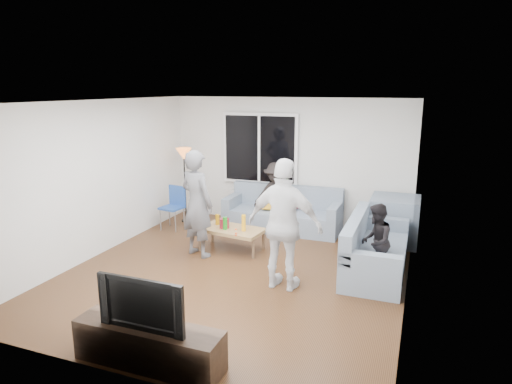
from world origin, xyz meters
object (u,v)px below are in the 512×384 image
at_px(coffee_table, 232,239).
at_px(spectator_right, 376,241).
at_px(tv_console, 149,345).
at_px(television, 146,301).
at_px(floor_lamp, 185,186).
at_px(sofa_back_section, 282,209).
at_px(side_chair, 172,208).
at_px(player_right, 285,225).
at_px(spectator_back, 276,196).
at_px(sofa_right_section, 377,245).
at_px(player_left, 197,204).

distance_m(coffee_table, spectator_right, 2.51).
height_order(tv_console, television, television).
bearing_deg(floor_lamp, tv_console, -64.92).
xyz_separation_m(sofa_back_section, side_chair, (-2.08, -0.75, 0.01)).
distance_m(coffee_table, player_right, 1.86).
xyz_separation_m(coffee_table, spectator_back, (0.32, 1.46, 0.47)).
bearing_deg(player_right, floor_lamp, -33.47).
distance_m(sofa_right_section, television, 3.82).
distance_m(player_left, tv_console, 3.17).
relative_size(sofa_right_section, coffee_table, 1.82).
bearing_deg(floor_lamp, sofa_right_section, -17.62).
relative_size(sofa_back_section, sofa_right_section, 1.15).
distance_m(side_chair, television, 4.57).
xyz_separation_m(coffee_table, tv_console, (0.54, -3.34, 0.02)).
bearing_deg(sofa_right_section, tv_console, 149.59).
bearing_deg(spectator_right, sofa_back_section, -130.70).
distance_m(side_chair, floor_lamp, 0.66).
bearing_deg(player_right, sofa_right_section, -132.36).
distance_m(sofa_back_section, spectator_back, 0.29).
height_order(floor_lamp, player_left, player_left).
bearing_deg(spectator_back, tv_console, -91.69).
bearing_deg(coffee_table, spectator_back, 77.43).
relative_size(floor_lamp, player_right, 0.84).
distance_m(sofa_back_section, side_chair, 2.21).
xyz_separation_m(tv_console, television, (0.00, 0.00, 0.50)).
xyz_separation_m(floor_lamp, player_left, (1.16, -1.64, 0.12)).
bearing_deg(spectator_right, spectator_back, -129.08).
xyz_separation_m(player_left, spectator_back, (0.77, 1.87, -0.23)).
height_order(sofa_right_section, coffee_table, sofa_right_section).
bearing_deg(floor_lamp, player_right, -38.99).
relative_size(sofa_back_section, floor_lamp, 1.47).
bearing_deg(player_left, sofa_back_section, -97.97).
xyz_separation_m(player_left, player_right, (1.74, -0.71, 0.03)).
bearing_deg(television, sofa_right_section, 59.59).
height_order(player_right, spectator_right, player_right).
bearing_deg(tv_console, floor_lamp, 115.08).
xyz_separation_m(player_right, tv_console, (-0.76, -2.23, -0.71)).
height_order(floor_lamp, spectator_right, floor_lamp).
height_order(sofa_back_section, coffee_table, sofa_back_section).
bearing_deg(player_left, spectator_right, -159.25).
height_order(player_left, spectator_right, player_left).
height_order(sofa_back_section, player_right, player_right).
xyz_separation_m(sofa_back_section, spectator_back, (-0.15, 0.03, 0.25)).
height_order(coffee_table, player_left, player_left).
bearing_deg(player_left, sofa_right_section, -154.41).
height_order(coffee_table, player_right, player_right).
bearing_deg(player_left, television, 127.26).
height_order(coffee_table, floor_lamp, floor_lamp).
xyz_separation_m(sofa_right_section, spectator_right, (0.00, -0.25, 0.15)).
xyz_separation_m(coffee_table, player_right, (1.30, -1.12, 0.73)).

